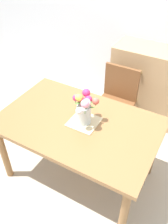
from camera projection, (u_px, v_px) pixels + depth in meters
name	position (u px, v px, depth m)	size (l,w,h in m)	color
ground_plane	(79.00, 173.00, 2.71)	(12.00, 12.00, 0.00)	#B7AD99
back_wall	(146.00, 4.00, 2.90)	(7.00, 0.10, 2.80)	silver
dining_table	(78.00, 129.00, 2.29)	(1.47, 0.94, 0.76)	olive
chair_far	(116.00, 99.00, 2.91)	(0.42, 0.42, 0.90)	brown
dresser	(166.00, 90.00, 3.09)	(1.40, 0.47, 1.00)	tan
placemat	(84.00, 122.00, 2.22)	(0.26, 0.26, 0.01)	#CCB789
flower_vase	(84.00, 107.00, 2.12)	(0.22, 0.26, 0.30)	silver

